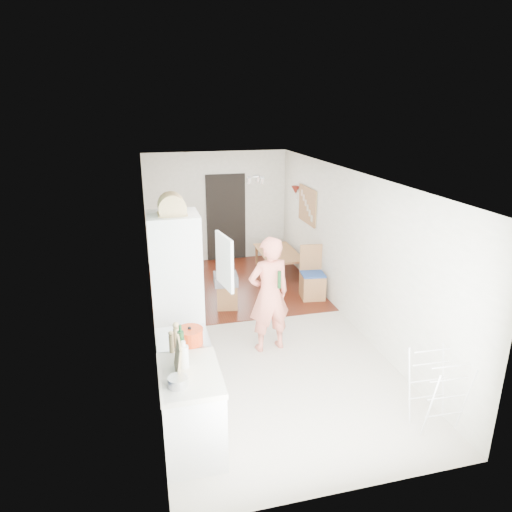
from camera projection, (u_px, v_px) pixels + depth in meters
name	position (u px, v px, depth m)	size (l,w,h in m)	color
room_shell	(254.00, 254.00, 7.12)	(3.20, 7.00, 2.50)	beige
floor	(254.00, 326.00, 7.52)	(3.20, 7.00, 0.01)	beige
wood_floor_overlay	(232.00, 285.00, 9.22)	(3.20, 3.30, 0.01)	#54190F
sage_wall_panel	(152.00, 269.00, 4.73)	(0.02, 3.00, 1.30)	gray
tile_splashback	(159.00, 356.00, 4.44)	(0.02, 1.90, 0.50)	black
doorway_recess	(226.00, 218.00, 10.45)	(0.90, 0.04, 2.00)	black
base_cabinet	(192.00, 413.00, 4.74)	(0.60, 0.90, 0.86)	white
worktop	(190.00, 375.00, 4.59)	(0.62, 0.92, 0.06)	white
range_cooker	(184.00, 373.00, 5.42)	(0.60, 0.60, 0.88)	white
cooker_top	(182.00, 339.00, 5.28)	(0.60, 0.60, 0.04)	silver
fridge_housing	(177.00, 291.00, 6.17)	(0.66, 0.66, 2.15)	white
fridge_door	(224.00, 261.00, 5.88)	(0.56, 0.04, 0.70)	white
fridge_interior	(198.00, 256.00, 6.09)	(0.02, 0.52, 0.66)	white
pinboard	(308.00, 205.00, 9.14)	(0.03, 0.90, 0.70)	tan
pinboard_frame	(307.00, 205.00, 9.14)	(0.01, 0.94, 0.74)	#A96C40
wall_sconce	(295.00, 190.00, 9.67)	(0.18, 0.18, 0.16)	maroon
person	(269.00, 285.00, 6.52)	(0.75, 0.49, 2.05)	#EC7E67
dining_table	(279.00, 264.00, 9.79)	(1.20, 0.67, 0.42)	#A96C40
dining_chair	(313.00, 273.00, 8.45)	(0.42, 0.42, 1.00)	#A96C40
stool	(227.00, 295.00, 8.13)	(0.36, 0.36, 0.47)	#A96C40
grey_drape	(226.00, 279.00, 7.99)	(0.41, 0.41, 0.18)	gray
drying_rack	(437.00, 392.00, 5.05)	(0.46, 0.42, 0.90)	white
bread_bin	(172.00, 207.00, 5.75)	(0.37, 0.35, 0.19)	#DEC17D
red_casserole	(190.00, 336.00, 5.11)	(0.30, 0.30, 0.18)	red
steel_pan	(178.00, 382.00, 4.34)	(0.19, 0.19, 0.10)	silver
held_bottle	(279.00, 280.00, 6.33)	(0.05, 0.05, 0.25)	#143A19
bottle_a	(181.00, 344.00, 4.81)	(0.07, 0.07, 0.30)	#143A19
bottle_b	(182.00, 351.00, 4.71)	(0.06, 0.06, 0.28)	#143A19
bottle_c	(184.00, 357.00, 4.63)	(0.10, 0.10, 0.24)	silver
pepper_mill_front	(171.00, 344.00, 4.92)	(0.05, 0.05, 0.20)	#DEC17D
pepper_mill_back	(176.00, 338.00, 5.01)	(0.06, 0.06, 0.24)	#DEC17D
chopping_boards	(178.00, 357.00, 4.51)	(0.04, 0.26, 0.35)	#DEC17D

